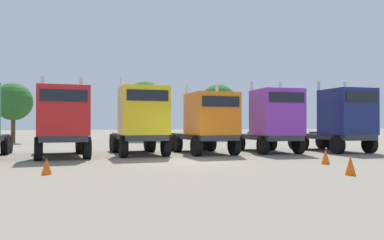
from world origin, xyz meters
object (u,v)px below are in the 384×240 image
semi_truck_red (62,121)px  semi_truck_purple (272,120)px  traffic_cone_mid (326,157)px  semi_truck_yellow (141,120)px  semi_truck_orange (208,122)px  traffic_cone_far (350,165)px  semi_truck_navy (341,120)px  traffic_cone_near (47,166)px

semi_truck_red → semi_truck_purple: size_ratio=1.08×
semi_truck_purple → traffic_cone_mid: size_ratio=8.99×
semi_truck_yellow → semi_truck_orange: (3.76, -0.01, -0.09)m
semi_truck_red → traffic_cone_far: size_ratio=9.53×
semi_truck_red → semi_truck_orange: size_ratio=1.06×
semi_truck_yellow → semi_truck_orange: bearing=85.2°
semi_truck_yellow → semi_truck_purple: bearing=85.7°
semi_truck_yellow → semi_truck_navy: 12.02m
semi_truck_orange → traffic_cone_far: bearing=6.5°
traffic_cone_mid → traffic_cone_far: 3.55m
traffic_cone_near → traffic_cone_far: traffic_cone_far is taller
semi_truck_purple → semi_truck_orange: bearing=-90.5°
semi_truck_red → semi_truck_navy: (16.03, 0.25, 0.14)m
semi_truck_navy → semi_truck_purple: bearing=-98.7°
semi_truck_navy → traffic_cone_mid: size_ratio=9.29×
traffic_cone_mid → semi_truck_yellow: bearing=138.3°
semi_truck_yellow → traffic_cone_far: (6.01, -9.75, -1.59)m
semi_truck_purple → traffic_cone_near: (-11.62, -7.34, -1.66)m
semi_truck_purple → traffic_cone_mid: semi_truck_purple is taller
semi_truck_orange → semi_truck_navy: semi_truck_navy is taller
semi_truck_purple → semi_truck_navy: bearing=82.9°
semi_truck_orange → semi_truck_red: bearing=-92.0°
semi_truck_yellow → semi_truck_orange: 3.76m
semi_truck_orange → traffic_cone_mid: 7.41m
traffic_cone_mid → semi_truck_navy: bearing=51.3°
semi_truck_orange → semi_truck_navy: (8.25, -0.37, 0.15)m
semi_truck_red → semi_truck_navy: bearing=83.3°
semi_truck_red → semi_truck_yellow: bearing=91.2°
traffic_cone_near → traffic_cone_mid: bearing=4.6°
semi_truck_purple → traffic_cone_near: bearing=-59.1°
traffic_cone_mid → semi_truck_purple: bearing=85.2°
traffic_cone_far → semi_truck_navy: bearing=57.4°
semi_truck_red → semi_truck_purple: semi_truck_purple is taller
semi_truck_navy → traffic_cone_mid: (-4.83, -6.02, -1.65)m
semi_truck_red → traffic_cone_near: 6.84m
semi_truck_yellow → traffic_cone_near: size_ratio=11.24×
semi_truck_orange → traffic_cone_near: size_ratio=10.73×
semi_truck_orange → traffic_cone_near: semi_truck_orange is taller
semi_truck_navy → traffic_cone_near: 17.42m
traffic_cone_near → semi_truck_red: bearing=91.1°
semi_truck_yellow → semi_truck_orange: semi_truck_yellow is taller
semi_truck_navy → traffic_cone_near: (-15.90, -6.90, -1.70)m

